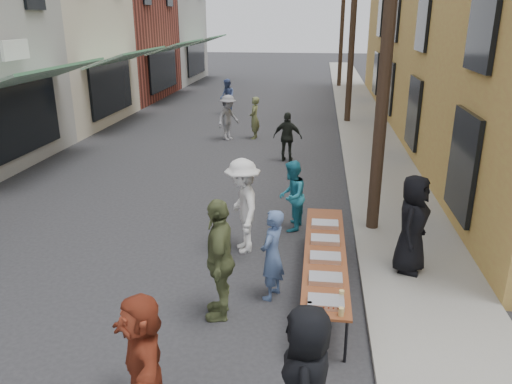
% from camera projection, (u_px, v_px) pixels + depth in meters
% --- Properties ---
extents(ground, '(120.00, 120.00, 0.00)m').
position_uv_depth(ground, '(140.00, 287.00, 8.82)').
color(ground, '#28282B').
rests_on(ground, ground).
extents(sidewalk, '(2.20, 60.00, 0.10)m').
position_uv_depth(sidewalk, '(363.00, 122.00, 22.24)').
color(sidewalk, gray).
rests_on(sidewalk, ground).
extents(storefront_row, '(8.00, 37.00, 9.00)m').
position_uv_depth(storefront_row, '(33.00, 25.00, 22.62)').
color(storefront_row, maroon).
rests_on(storefront_row, ground).
extents(utility_pole_near, '(0.26, 0.26, 9.00)m').
position_uv_depth(utility_pole_near, '(389.00, 17.00, 9.62)').
color(utility_pole_near, '#2D2116').
rests_on(utility_pole_near, ground).
extents(utility_pole_mid, '(0.26, 0.26, 9.00)m').
position_uv_depth(utility_pole_mid, '(353.00, 17.00, 20.84)').
color(utility_pole_mid, '#2D2116').
rests_on(utility_pole_mid, ground).
extents(utility_pole_far, '(0.26, 0.26, 9.00)m').
position_uv_depth(utility_pole_far, '(343.00, 16.00, 32.07)').
color(utility_pole_far, '#2D2116').
rests_on(utility_pole_far, ground).
extents(serving_table, '(0.70, 4.00, 0.75)m').
position_uv_depth(serving_table, '(325.00, 254.00, 8.46)').
color(serving_table, brown).
rests_on(serving_table, ground).
extents(catering_tray_sausage, '(0.50, 0.33, 0.08)m').
position_uv_depth(catering_tray_sausage, '(326.00, 302.00, 6.89)').
color(catering_tray_sausage, maroon).
rests_on(catering_tray_sausage, serving_table).
extents(catering_tray_foil_b, '(0.50, 0.33, 0.08)m').
position_uv_depth(catering_tray_foil_b, '(326.00, 279.00, 7.50)').
color(catering_tray_foil_b, '#B2B2B7').
rests_on(catering_tray_foil_b, serving_table).
extents(catering_tray_buns, '(0.50, 0.33, 0.08)m').
position_uv_depth(catering_tray_buns, '(325.00, 258.00, 8.15)').
color(catering_tray_buns, tan).
rests_on(catering_tray_buns, serving_table).
extents(catering_tray_foil_d, '(0.50, 0.33, 0.08)m').
position_uv_depth(catering_tray_foil_d, '(325.00, 240.00, 8.81)').
color(catering_tray_foil_d, '#B2B2B7').
rests_on(catering_tray_foil_d, serving_table).
extents(catering_tray_buns_end, '(0.50, 0.33, 0.08)m').
position_uv_depth(catering_tray_buns_end, '(325.00, 224.00, 9.46)').
color(catering_tray_buns_end, tan).
rests_on(catering_tray_buns_end, serving_table).
extents(condiment_jar_a, '(0.07, 0.07, 0.08)m').
position_uv_depth(condiment_jar_a, '(309.00, 313.00, 6.63)').
color(condiment_jar_a, '#A57F26').
rests_on(condiment_jar_a, serving_table).
extents(condiment_jar_b, '(0.07, 0.07, 0.08)m').
position_uv_depth(condiment_jar_b, '(310.00, 309.00, 6.73)').
color(condiment_jar_b, '#A57F26').
rests_on(condiment_jar_b, serving_table).
extents(condiment_jar_c, '(0.07, 0.07, 0.08)m').
position_uv_depth(condiment_jar_c, '(310.00, 305.00, 6.82)').
color(condiment_jar_c, '#A57F26').
rests_on(condiment_jar_c, serving_table).
extents(cup_stack, '(0.08, 0.08, 0.12)m').
position_uv_depth(cup_stack, '(341.00, 312.00, 6.62)').
color(cup_stack, tan).
rests_on(cup_stack, serving_table).
extents(guest_front_a, '(0.59, 0.89, 1.80)m').
position_uv_depth(guest_front_a, '(306.00, 384.00, 5.20)').
color(guest_front_a, black).
rests_on(guest_front_a, ground).
extents(guest_front_b, '(0.55, 0.67, 1.58)m').
position_uv_depth(guest_front_b, '(272.00, 255.00, 8.25)').
color(guest_front_b, '#4E6796').
rests_on(guest_front_b, ground).
extents(guest_front_c, '(0.70, 0.84, 1.58)m').
position_uv_depth(guest_front_c, '(292.00, 196.00, 10.95)').
color(guest_front_c, teal).
rests_on(guest_front_c, ground).
extents(guest_front_d, '(1.08, 1.41, 1.93)m').
position_uv_depth(guest_front_d, '(243.00, 206.00, 9.89)').
color(guest_front_d, silver).
rests_on(guest_front_d, ground).
extents(guest_front_e, '(0.61, 1.21, 1.98)m').
position_uv_depth(guest_front_e, '(220.00, 259.00, 7.67)').
color(guest_front_e, '#5A6339').
rests_on(guest_front_e, ground).
extents(guest_queue_back, '(1.19, 1.57, 1.65)m').
position_uv_depth(guest_queue_back, '(143.00, 359.00, 5.69)').
color(guest_queue_back, maroon).
rests_on(guest_queue_back, ground).
extents(server, '(0.90, 1.05, 1.82)m').
position_uv_depth(server, '(412.00, 224.00, 8.91)').
color(server, black).
rests_on(server, sidewalk).
extents(passerby_left, '(1.10, 1.28, 1.71)m').
position_uv_depth(passerby_left, '(228.00, 118.00, 19.05)').
color(passerby_left, gray).
rests_on(passerby_left, ground).
extents(passerby_mid, '(0.98, 0.50, 1.61)m').
position_uv_depth(passerby_mid, '(288.00, 137.00, 16.21)').
color(passerby_mid, black).
rests_on(passerby_mid, ground).
extents(passerby_right, '(0.40, 0.60, 1.61)m').
position_uv_depth(passerby_right, '(254.00, 118.00, 19.24)').
color(passerby_right, '#636A3D').
rests_on(passerby_right, ground).
extents(passerby_far, '(0.96, 1.03, 1.69)m').
position_uv_depth(passerby_far, '(227.00, 97.00, 24.01)').
color(passerby_far, '#4F6299').
rests_on(passerby_far, ground).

